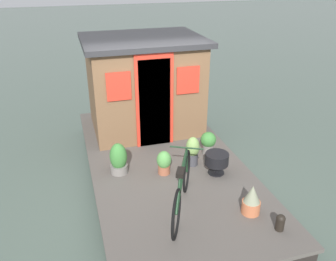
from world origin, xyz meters
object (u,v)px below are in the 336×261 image
Objects in this scene: mooring_bollard at (280,222)px; potted_plant_thyme at (208,142)px; houseboat_cabin at (144,84)px; potted_plant_lavender at (164,162)px; potted_plant_fern at (119,159)px; potted_plant_sage at (193,150)px; bicycle at (182,188)px; charcoal_grill at (217,160)px; potted_plant_basil at (252,200)px.

potted_plant_thyme is at bearing 3.29° from mooring_bollard.
potted_plant_lavender is (-1.93, 0.13, -0.75)m from houseboat_cabin.
mooring_bollard is (-2.03, -1.82, -0.12)m from potted_plant_fern.
potted_plant_sage reaches higher than potted_plant_lavender.
houseboat_cabin is 1.54× the size of bicycle.
potted_plant_fern is at bearing 153.22° from houseboat_cabin.
mooring_bollard is at bearing -148.40° from potted_plant_lavender.
bicycle is 1.38m from mooring_bollard.
potted_plant_sage is at bearing -76.88° from potted_plant_lavender.
charcoal_grill is at bearing 9.17° from mooring_bollard.
bicycle is at bearing 55.58° from mooring_bollard.
potted_plant_fern is 1.21× the size of potted_plant_basil.
charcoal_grill reaches higher than mooring_bollard.
mooring_bollard is at bearing -165.33° from houseboat_cabin.
mooring_bollard is at bearing -124.42° from bicycle.
houseboat_cabin reaches higher than potted_plant_lavender.
potted_plant_thyme is 1.09× the size of charcoal_grill.
bicycle is 2.81× the size of potted_plant_fern.
charcoal_grill is at bearing 169.72° from potted_plant_thyme.
bicycle reaches higher than potted_plant_sage.
potted_plant_thyme is 0.68m from charcoal_grill.
charcoal_grill is at bearing -106.21° from potted_plant_lavender.
potted_plant_lavender is 1.06m from potted_plant_thyme.
houseboat_cabin is 1.97m from potted_plant_sage.
mooring_bollard is (-1.54, -0.25, -0.13)m from charcoal_grill.
potted_plant_sage reaches higher than mooring_bollard.
houseboat_cabin is at bearing -26.78° from potted_plant_fern.
bicycle is at bearing 145.24° from potted_plant_thyme.
potted_plant_sage is at bearing 37.84° from charcoal_grill.
potted_plant_lavender is at bearing 113.50° from potted_plant_thyme.
potted_plant_sage is (-1.80, -0.43, -0.69)m from houseboat_cabin.
potted_plant_lavender is at bearing 33.59° from potted_plant_basil.
bicycle is at bearing -150.99° from potted_plant_fern.
potted_plant_basil is at bearing -110.12° from bicycle.
potted_plant_fern reaches higher than potted_plant_lavender.
bicycle is 1.00m from potted_plant_basil.
potted_plant_fern is 1.29m from potted_plant_sage.
bicycle reaches higher than potted_plant_thyme.
potted_plant_thyme is 0.96× the size of potted_plant_basil.
potted_plant_fern is 2.28m from potted_plant_basil.
houseboat_cabin is at bearing -2.96° from bicycle.
potted_plant_thyme is at bearing -54.79° from potted_plant_sage.
houseboat_cabin reaches higher than charcoal_grill.
houseboat_cabin is 5.24× the size of potted_plant_basil.
houseboat_cabin reaches higher than potted_plant_thyme.
potted_plant_sage is (0.13, -0.56, 0.07)m from potted_plant_lavender.
mooring_bollard is (-1.78, -1.10, -0.08)m from potted_plant_lavender.
potted_plant_basil is at bearing -134.55° from potted_plant_fern.
potted_plant_sage is 1.52m from potted_plant_basil.
bicycle reaches higher than charcoal_grill.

